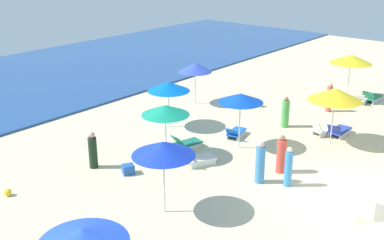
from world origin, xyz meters
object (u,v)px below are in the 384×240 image
(umbrella_3, at_px, (165,110))
(beach_ball_0, at_px, (260,104))
(beachgoer_3, at_px, (329,98))
(umbrella_7, at_px, (83,236))
(beachgoer_2, at_px, (285,113))
(lounge_chair_1_0, at_px, (323,129))
(umbrella_1, at_px, (335,94))
(beachgoer_5, at_px, (260,163))
(lounge_chair_2_0, at_px, (236,132))
(umbrella_5, at_px, (163,148))
(beachgoer_1, at_px, (93,151))
(umbrella_4, at_px, (351,59))
(cooler_box_1, at_px, (128,169))
(beach_ball_2, at_px, (8,192))
(beachgoer_6, at_px, (288,168))
(lounge_chair_4_1, at_px, (362,98))
(umbrella_6, at_px, (169,86))
(beachgoer_0, at_px, (281,155))
(umbrella_2, at_px, (241,98))
(lounge_chair_3_0, at_px, (198,158))
(lounge_chair_4_0, at_px, (372,97))
(umbrella_0, at_px, (195,67))
(lounge_chair_1_1, at_px, (339,131))

(umbrella_3, height_order, beach_ball_0, umbrella_3)
(umbrella_3, height_order, beachgoer_3, umbrella_3)
(umbrella_7, relative_size, beachgoer_2, 1.45)
(lounge_chair_1_0, relative_size, beach_ball_0, 3.88)
(umbrella_1, height_order, beachgoer_5, umbrella_1)
(lounge_chair_1_0, xyz_separation_m, lounge_chair_2_0, (-2.84, 2.98, -0.05))
(lounge_chair_1_0, distance_m, beachgoer_2, 1.96)
(umbrella_5, height_order, beachgoer_1, umbrella_5)
(lounge_chair_2_0, relative_size, umbrella_4, 0.55)
(cooler_box_1, xyz_separation_m, beach_ball_2, (-3.94, 2.00, -0.05))
(umbrella_1, height_order, beachgoer_6, umbrella_1)
(lounge_chair_4_1, xyz_separation_m, umbrella_6, (-9.76, 5.79, 1.79))
(lounge_chair_4_1, distance_m, beachgoer_0, 10.69)
(umbrella_2, xyz_separation_m, beach_ball_0, (5.42, 2.35, -2.11))
(umbrella_2, relative_size, lounge_chair_3_0, 1.69)
(beachgoer_1, bearing_deg, umbrella_4, -135.04)
(umbrella_1, xyz_separation_m, lounge_chair_1_0, (0.72, 0.72, -2.03))
(umbrella_1, bearing_deg, umbrella_2, 136.49)
(umbrella_1, xyz_separation_m, umbrella_4, (6.79, 2.10, 0.07))
(umbrella_6, bearing_deg, umbrella_2, -89.02)
(beach_ball_2, bearing_deg, umbrella_2, -23.57)
(beachgoer_2, bearing_deg, beach_ball_2, 16.34)
(umbrella_6, bearing_deg, cooler_box_1, -155.08)
(lounge_chair_4_0, xyz_separation_m, umbrella_6, (-10.31, 6.15, 1.79))
(umbrella_2, relative_size, beach_ball_2, 9.34)
(umbrella_2, bearing_deg, beachgoer_0, -109.90)
(lounge_chair_1_0, bearing_deg, lounge_chair_4_1, -64.42)
(umbrella_6, distance_m, umbrella_7, 12.52)
(umbrella_0, bearing_deg, beachgoer_2, -90.21)
(lounge_chair_2_0, height_order, umbrella_3, umbrella_3)
(lounge_chair_4_1, bearing_deg, beachgoer_5, 89.66)
(lounge_chair_2_0, bearing_deg, beach_ball_2, 58.94)
(lounge_chair_3_0, distance_m, lounge_chair_4_0, 12.97)
(lounge_chair_2_0, xyz_separation_m, beachgoer_0, (-1.87, -3.44, 0.49))
(umbrella_1, xyz_separation_m, beachgoer_3, (4.07, 1.99, -1.53))
(umbrella_1, relative_size, umbrella_4, 0.98)
(lounge_chair_3_0, relative_size, beachgoer_5, 0.88)
(beachgoer_1, bearing_deg, beach_ball_2, 51.49)
(umbrella_2, bearing_deg, umbrella_6, 90.98)
(umbrella_2, relative_size, umbrella_6, 1.09)
(lounge_chair_4_0, relative_size, beach_ball_0, 4.22)
(lounge_chair_4_1, bearing_deg, lounge_chair_4_0, -126.42)
(umbrella_7, bearing_deg, lounge_chair_4_0, 2.04)
(lounge_chair_4_1, distance_m, beachgoer_3, 2.76)
(beachgoer_0, xyz_separation_m, beach_ball_2, (-7.86, 6.47, -0.58))
(lounge_chair_1_1, xyz_separation_m, beachgoer_3, (2.93, 1.88, 0.53))
(lounge_chair_3_0, distance_m, beach_ball_0, 8.21)
(beachgoer_6, bearing_deg, beach_ball_0, -125.89)
(umbrella_6, distance_m, beachgoer_6, 7.78)
(beach_ball_0, xyz_separation_m, beach_ball_2, (-14.24, 1.49, -0.04))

